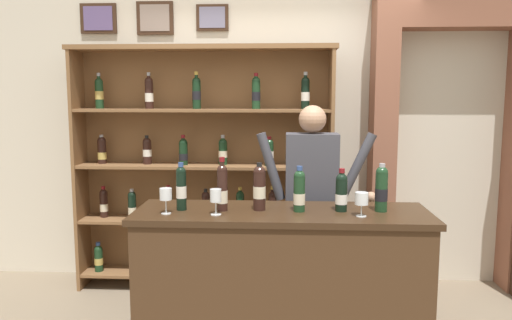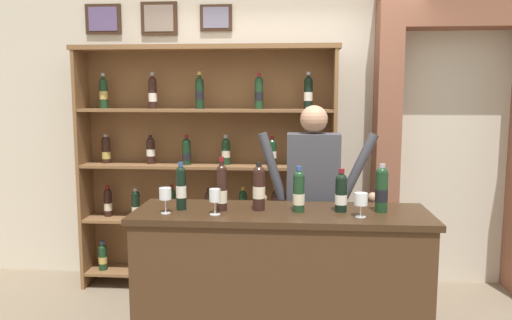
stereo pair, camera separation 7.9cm
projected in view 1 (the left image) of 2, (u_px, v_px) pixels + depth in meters
back_wall at (271, 97)px, 4.67m from camera, size 12.00×0.19×3.41m
wine_shelf at (204, 164)px, 4.44m from camera, size 2.28×0.33×2.14m
archway_doorway at (449, 119)px, 4.46m from camera, size 1.40×0.45×2.68m
tasting_counter at (281, 285)px, 3.29m from camera, size 1.89×0.61×0.99m
shopkeeper at (312, 191)px, 3.75m from camera, size 0.90×0.22×1.65m
tasting_bottle_chianti at (181, 187)px, 3.23m from camera, size 0.07×0.07×0.31m
tasting_bottle_brunello at (222, 187)px, 3.22m from camera, size 0.07×0.07×0.35m
tasting_bottle_bianco at (259, 187)px, 3.23m from camera, size 0.08×0.08×0.31m
tasting_bottle_vin_santo at (299, 191)px, 3.19m from camera, size 0.07×0.07×0.29m
tasting_bottle_super_tuscan at (341, 192)px, 3.20m from camera, size 0.08×0.08×0.28m
tasting_bottle_grappa at (381, 188)px, 3.20m from camera, size 0.08×0.08×0.31m
wine_glass_center at (166, 195)px, 3.13m from camera, size 0.08×0.08×0.16m
wine_glass_left at (362, 200)px, 3.07m from camera, size 0.08×0.08×0.15m
wine_glass_spare at (216, 197)px, 3.11m from camera, size 0.07×0.07×0.16m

